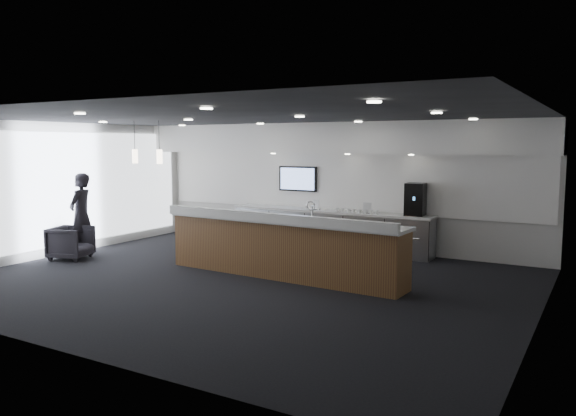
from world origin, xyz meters
The scene contains 27 objects.
ground centered at (0.00, 0.00, 0.00)m, with size 10.00×10.00×0.00m, color black.
ceiling centered at (0.00, 0.00, 3.00)m, with size 10.00×8.00×0.02m, color black.
back_wall centered at (0.00, 4.00, 1.50)m, with size 10.00×0.02×3.00m, color silver.
left_wall centered at (-5.00, 0.00, 1.50)m, with size 0.02×8.00×3.00m, color silver.
right_wall centered at (5.00, 0.00, 1.50)m, with size 0.02×8.00×3.00m, color silver.
soffit_bulkhead centered at (0.00, 3.55, 2.65)m, with size 10.00×0.90×0.70m, color white.
alcove_panel centered at (0.00, 3.97, 1.60)m, with size 9.80×0.06×1.40m, color white.
window_blinds_wall centered at (-4.96, 0.00, 1.50)m, with size 0.04×7.36×2.55m, color #A8BBC9.
back_credenza centered at (0.00, 3.64, 0.48)m, with size 5.06×0.66×0.95m.
wall_tv centered at (-1.00, 3.91, 1.65)m, with size 1.05×0.08×0.62m.
pendant_left centered at (-2.40, 0.80, 2.25)m, with size 0.12×0.12×0.30m, color #FFE7C6.
pendant_right centered at (-3.10, 0.80, 2.25)m, with size 0.12×0.12×0.30m, color #FFE7C6.
ceiling_can_lights centered at (0.00, 0.00, 2.97)m, with size 7.00×5.00×0.02m, color white, non-canonical shape.
service_counter centered at (0.45, 0.67, 0.58)m, with size 5.00×1.08×1.49m.
coffee_machine centered at (2.08, 3.68, 1.30)m, with size 0.45×0.56×0.71m.
info_sign_left centered at (-0.30, 3.56, 1.07)m, with size 0.18×0.02×0.24m, color silver.
info_sign_right centered at (1.02, 3.52, 1.07)m, with size 0.18×0.02×0.25m, color silver.
armchair centered at (-4.40, -0.21, 0.36)m, with size 0.77×0.80×0.73m, color black.
lounge_guest centered at (-4.60, 0.25, 0.93)m, with size 0.68×0.45×1.86m, color black.
cup_0 centered at (1.25, 3.52, 0.99)m, with size 0.09×0.09×0.09m, color white.
cup_1 centered at (1.11, 3.52, 0.99)m, with size 0.09×0.09×0.09m, color white.
cup_2 centered at (0.97, 3.52, 0.99)m, with size 0.09×0.09×0.09m, color white.
cup_3 centered at (0.83, 3.52, 0.99)m, with size 0.09×0.09×0.09m, color white.
cup_4 centered at (0.69, 3.52, 0.99)m, with size 0.09×0.09×0.09m, color white.
cup_5 centered at (0.55, 3.52, 0.99)m, with size 0.09×0.09×0.09m, color white.
cup_6 centered at (0.41, 3.52, 0.99)m, with size 0.09×0.09×0.09m, color white.
cup_7 centered at (0.27, 3.52, 0.99)m, with size 0.09×0.09×0.09m, color white.
Camera 1 is at (5.78, -8.32, 2.52)m, focal length 35.00 mm.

